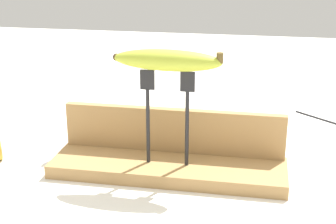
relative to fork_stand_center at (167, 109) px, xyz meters
name	(u,v)px	position (x,y,z in m)	size (l,w,h in m)	color
ground_plane	(168,174)	(0.00, 0.01, -0.13)	(3.00, 3.00, 0.00)	white
wooden_board	(168,168)	(0.00, 0.01, -0.12)	(0.44, 0.13, 0.03)	#A87F4C
board_backstop	(173,130)	(0.00, 0.06, -0.06)	(0.43, 0.02, 0.09)	#A87F4C
fork_stand_center	(167,109)	(0.00, 0.00, 0.00)	(0.10, 0.01, 0.18)	black
banana_raised_center	(167,60)	(0.00, 0.00, 0.09)	(0.20, 0.05, 0.04)	#B2C138
fork_fallen_near	(331,121)	(0.34, 0.36, -0.13)	(0.13, 0.12, 0.01)	black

